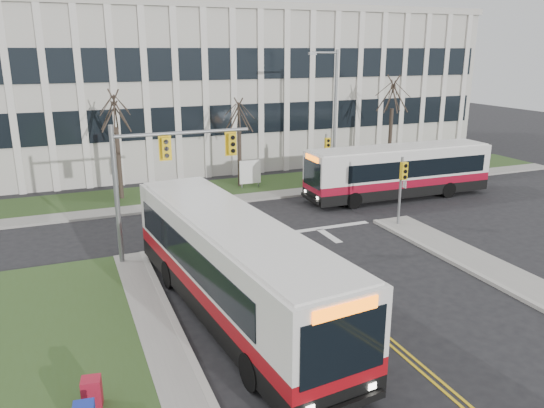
{
  "coord_description": "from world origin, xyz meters",
  "views": [
    {
      "loc": [
        -9.38,
        -15.64,
        9.21
      ],
      "look_at": [
        -0.09,
        7.18,
        2.0
      ],
      "focal_mm": 35.0,
      "sensor_mm": 36.0,
      "label": 1
    }
  ],
  "objects": [
    {
      "name": "newspaper_box_red",
      "position": [
        -9.26,
        -2.76,
        0.47
      ],
      "size": [
        0.57,
        0.53,
        0.95
      ],
      "primitive_type": "cube",
      "rotation": [
        0.0,
        0.0,
        -0.16
      ],
      "color": "maroon",
      "rests_on": "ground"
    },
    {
      "name": "tree_left",
      "position": [
        -6.0,
        18.0,
        5.51
      ],
      "size": [
        1.8,
        1.8,
        7.7
      ],
      "color": "#42352B",
      "rests_on": "ground"
    },
    {
      "name": "ground",
      "position": [
        0.0,
        0.0,
        0.0
      ],
      "size": [
        120.0,
        120.0,
        0.0
      ],
      "primitive_type": "plane",
      "color": "black",
      "rests_on": "ground"
    },
    {
      "name": "building_lawn",
      "position": [
        5.0,
        18.0,
        0.06
      ],
      "size": [
        44.0,
        5.0,
        0.12
      ],
      "primitive_type": "cube",
      "color": "#334C20",
      "rests_on": "ground"
    },
    {
      "name": "directory_sign",
      "position": [
        2.5,
        17.5,
        1.17
      ],
      "size": [
        1.5,
        0.12,
        2.0
      ],
      "color": "slate",
      "rests_on": "ground"
    },
    {
      "name": "signal_pole_near",
      "position": [
        7.2,
        6.9,
        2.5
      ],
      "size": [
        0.34,
        0.39,
        3.8
      ],
      "color": "slate",
      "rests_on": "ground"
    },
    {
      "name": "sidewalk_cross",
      "position": [
        5.0,
        15.2,
        0.07
      ],
      "size": [
        44.0,
        1.6,
        0.14
      ],
      "primitive_type": "cube",
      "color": "#9E9B93",
      "rests_on": "ground"
    },
    {
      "name": "office_building",
      "position": [
        5.0,
        30.0,
        6.0
      ],
      "size": [
        40.0,
        16.0,
        12.0
      ],
      "primitive_type": "cube",
      "color": "beige",
      "rests_on": "ground"
    },
    {
      "name": "streetlight",
      "position": [
        8.03,
        16.2,
        5.19
      ],
      "size": [
        2.15,
        0.25,
        9.2
      ],
      "color": "slate",
      "rests_on": "ground"
    },
    {
      "name": "tree_mid",
      "position": [
        2.0,
        18.2,
        4.88
      ],
      "size": [
        1.8,
        1.8,
        6.82
      ],
      "color": "#42352B",
      "rests_on": "ground"
    },
    {
      "name": "bus_main",
      "position": [
        -4.17,
        0.84,
        1.78
      ],
      "size": [
        4.23,
        13.54,
        3.55
      ],
      "primitive_type": null,
      "rotation": [
        0.0,
        0.0,
        0.1
      ],
      "color": "silver",
      "rests_on": "ground"
    },
    {
      "name": "bus_cross",
      "position": [
        10.55,
        11.89,
        1.63
      ],
      "size": [
        12.25,
        2.88,
        3.25
      ],
      "primitive_type": null,
      "rotation": [
        0.0,
        0.0,
        -1.59
      ],
      "color": "silver",
      "rests_on": "ground"
    },
    {
      "name": "mast_arm_signal",
      "position": [
        -5.62,
        7.16,
        4.26
      ],
      "size": [
        6.11,
        0.38,
        6.2
      ],
      "color": "slate",
      "rests_on": "ground"
    },
    {
      "name": "signal_pole_far",
      "position": [
        7.2,
        15.4,
        2.5
      ],
      "size": [
        0.34,
        0.39,
        3.8
      ],
      "color": "slate",
      "rests_on": "ground"
    },
    {
      "name": "tree_right",
      "position": [
        14.0,
        18.0,
        5.91
      ],
      "size": [
        1.8,
        1.8,
        8.25
      ],
      "color": "#42352B",
      "rests_on": "ground"
    }
  ]
}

